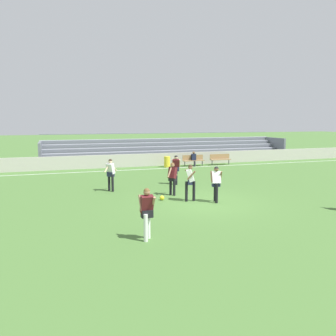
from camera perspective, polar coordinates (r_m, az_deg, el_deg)
name	(u,v)px	position (r m, az deg, el deg)	size (l,w,h in m)	color
ground_plane	(204,202)	(15.86, 5.99, -5.69)	(160.00, 160.00, 0.00)	#477033
field_line_sideline	(143,169)	(26.28, -4.12, -0.22)	(44.00, 0.12, 0.01)	white
sideline_wall	(138,160)	(27.83, -4.99, 1.30)	(48.00, 0.16, 1.04)	#BCB7AD
bleacher_stand	(170,149)	(31.42, 0.37, 3.12)	(22.58, 3.64, 2.56)	#9EA3AD
bench_centre_sideline	(220,158)	(29.21, 8.69, 1.61)	(1.80, 0.40, 0.90)	#99754C
bench_near_bin	(193,159)	(28.18, 4.23, 1.45)	(1.80, 0.40, 0.90)	#99754C
trash_bin	(167,162)	(27.40, -0.16, 1.05)	(0.49, 0.49, 0.86)	yellow
spectator_seated	(194,158)	(28.05, 4.32, 1.74)	(0.36, 0.42, 1.21)	#2D2D38
player_white_challenging	(190,179)	(15.83, 3.73, -1.89)	(0.50, 0.65, 1.72)	black
player_dark_pressing_high	(172,176)	(17.06, 0.74, -1.32)	(0.67, 0.51, 1.65)	black
player_dark_dropping_back	(147,209)	(10.72, -3.53, -6.90)	(0.44, 0.53, 1.66)	white
player_dark_on_ball	(176,167)	(19.96, 1.34, 0.15)	(0.57, 0.45, 1.71)	black
player_white_wide_left	(216,181)	(15.73, 8.01, -2.16)	(0.53, 0.45, 1.66)	black
player_white_wide_right	(111,172)	(18.28, -9.54, -0.66)	(0.76, 0.51, 1.71)	black
soccer_ball	(162,198)	(16.15, -1.01, -5.00)	(0.22, 0.22, 0.22)	yellow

